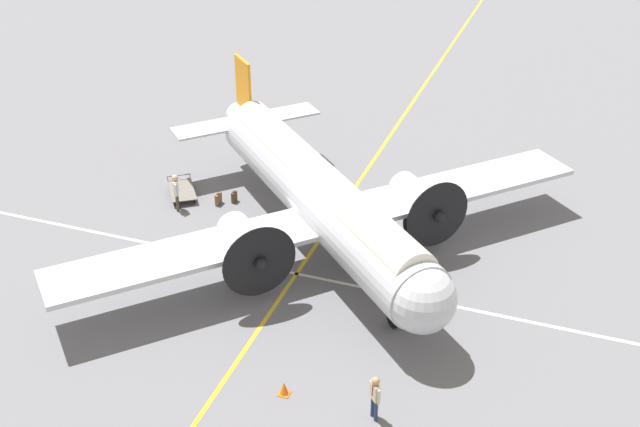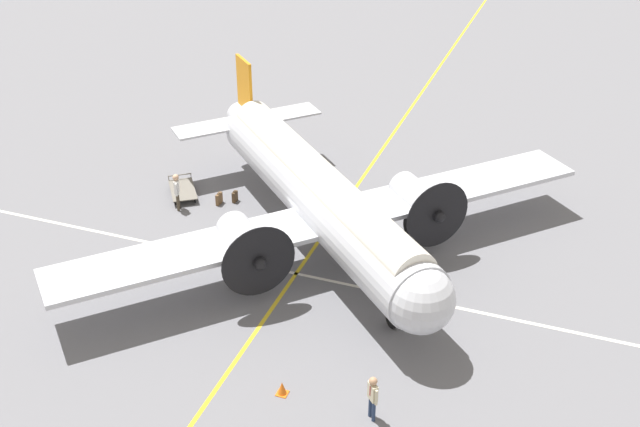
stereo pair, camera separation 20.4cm
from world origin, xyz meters
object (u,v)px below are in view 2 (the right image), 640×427
Objects in this scene: suitcase_near_door at (219,199)px; suitcase_upright_spare at (235,197)px; airliner_main at (324,200)px; passenger_boarding at (177,188)px; baggage_cart at (183,190)px; traffic_cone at (282,388)px; crew_foreground at (373,394)px.

suitcase_near_door is 0.74m from suitcase_upright_spare.
suitcase_near_door is at bearing -155.70° from airliner_main.
passenger_boarding is 3.25× the size of suitcase_upright_spare.
baggage_cart is 5.01× the size of traffic_cone.
airliner_main is 7.58× the size of baggage_cart.
traffic_cone is at bearing 44.94° from crew_foreground.
airliner_main is at bearing 64.28° from suitcase_upright_spare.
passenger_boarding is at bearing -15.26° from baggage_cart.
airliner_main reaches higher than baggage_cart.
passenger_boarding reaches higher than baggage_cart.
suitcase_upright_spare is (-11.14, -10.04, -0.77)m from crew_foreground.
baggage_cart is at bearing -83.81° from suitcase_upright_spare.
passenger_boarding reaches higher than suitcase_near_door.
baggage_cart is (-2.30, -7.92, -2.20)m from airliner_main.
baggage_cart reaches higher than suitcase_upright_spare.
crew_foreground reaches higher than suitcase_upright_spare.
passenger_boarding is at bearing 7.51° from crew_foreground.
suitcase_upright_spare is at bearing -2.16° from crew_foreground.
crew_foreground is 15.10m from suitcase_near_door.
passenger_boarding reaches higher than traffic_cone.
airliner_main is at bearing 38.36° from baggage_cart.
crew_foreground reaches higher than traffic_cone.
crew_foreground is at bearing 27.07° from passenger_boarding.
passenger_boarding is (-9.59, -12.15, 0.07)m from crew_foreground.
suitcase_near_door is (-1.10, 1.52, -0.83)m from passenger_boarding.
traffic_cone is (8.52, 1.63, -2.26)m from airliner_main.
suitcase_upright_spare is (-1.55, 2.11, -0.84)m from passenger_boarding.
passenger_boarding is (-1.03, -7.45, -1.39)m from airliner_main.
crew_foreground is at bearing 89.14° from traffic_cone.
suitcase_near_door is at bearing -52.82° from suitcase_upright_spare.
suitcase_near_door is 1.17× the size of traffic_cone.
airliner_main is 7.65m from passenger_boarding.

